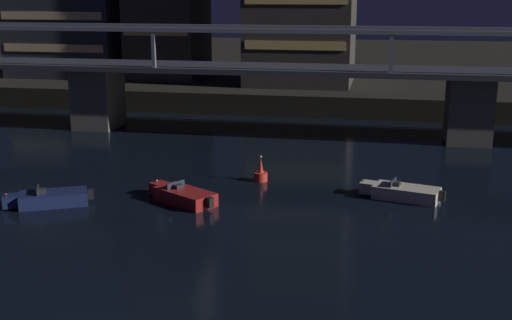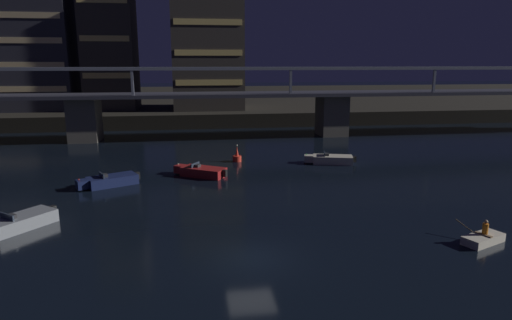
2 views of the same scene
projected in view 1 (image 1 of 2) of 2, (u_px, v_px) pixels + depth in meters
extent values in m
cube|color=black|center=(324.00, 64.00, 104.76)|extent=(240.00, 80.00, 2.20)
cube|color=#605B51|center=(98.00, 98.00, 61.73)|extent=(3.60, 4.40, 5.55)
cube|color=#605B51|center=(469.00, 109.00, 55.64)|extent=(3.60, 4.40, 5.55)
cube|color=#33333D|center=(274.00, 69.00, 57.94)|extent=(105.14, 6.40, 0.45)
cube|color=slate|center=(268.00, 31.00, 54.34)|extent=(105.14, 0.36, 0.36)
cube|color=slate|center=(280.00, 27.00, 59.86)|extent=(105.14, 0.36, 0.36)
cube|color=slate|center=(153.00, 49.00, 56.56)|extent=(0.30, 0.30, 3.20)
cube|color=slate|center=(391.00, 53.00, 52.91)|extent=(0.30, 0.30, 3.20)
cube|color=beige|center=(53.00, 48.00, 77.37)|extent=(12.42, 0.10, 0.90)
cube|color=beige|center=(51.00, 16.00, 76.45)|extent=(12.42, 0.10, 0.90)
cube|color=#F2D172|center=(155.00, 32.00, 74.46)|extent=(7.52, 0.10, 0.90)
cube|color=#F2D172|center=(294.00, 46.00, 69.37)|extent=(10.59, 0.10, 0.90)
cube|color=#F2D172|center=(295.00, 0.00, 68.23)|extent=(10.59, 0.10, 0.90)
cube|color=beige|center=(406.00, 193.00, 40.74)|extent=(4.25, 2.77, 0.80)
cube|color=beige|center=(368.00, 187.00, 41.75)|extent=(1.13, 1.19, 0.70)
cube|color=#283342|center=(393.00, 182.00, 40.96)|extent=(0.45, 1.33, 0.36)
cube|color=#262628|center=(397.00, 184.00, 40.87)|extent=(0.53, 0.65, 0.24)
cube|color=black|center=(442.00, 196.00, 39.79)|extent=(0.44, 0.44, 0.60)
sphere|color=#33D84C|center=(365.00, 180.00, 41.76)|extent=(0.12, 0.12, 0.12)
cube|color=maroon|center=(185.00, 197.00, 40.06)|extent=(4.27, 3.59, 0.80)
cube|color=maroon|center=(160.00, 188.00, 41.63)|extent=(1.29, 1.32, 0.70)
cube|color=#283342|center=(176.00, 185.00, 40.48)|extent=(0.80, 1.20, 0.36)
cube|color=#262628|center=(178.00, 186.00, 40.33)|extent=(0.64, 0.69, 0.24)
cube|color=black|center=(210.00, 202.00, 38.61)|extent=(0.50, 0.50, 0.60)
sphere|color=beige|center=(157.00, 181.00, 41.69)|extent=(0.12, 0.12, 0.12)
cube|color=#19234C|center=(54.00, 198.00, 39.70)|extent=(4.30, 3.36, 0.80)
cube|color=#19234C|center=(11.00, 201.00, 39.06)|extent=(1.25, 1.29, 0.70)
cube|color=#283342|center=(38.00, 190.00, 39.33)|extent=(0.69, 1.25, 0.36)
cube|color=#262628|center=(42.00, 191.00, 39.41)|extent=(0.61, 0.68, 0.24)
cube|color=black|center=(91.00, 194.00, 40.24)|extent=(0.48, 0.48, 0.60)
sphere|color=red|center=(6.00, 194.00, 38.89)|extent=(0.12, 0.12, 0.12)
cylinder|color=red|center=(261.00, 177.00, 44.68)|extent=(0.90, 0.90, 0.60)
cone|color=red|center=(261.00, 165.00, 44.48)|extent=(0.36, 0.36, 1.00)
sphere|color=#F2EAB2|center=(261.00, 157.00, 44.34)|extent=(0.16, 0.16, 0.16)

